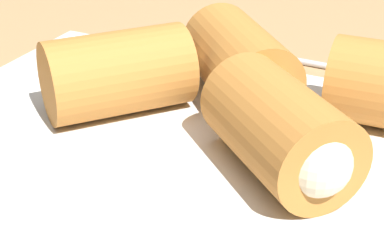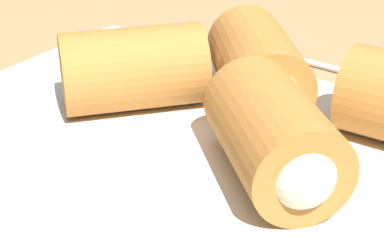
# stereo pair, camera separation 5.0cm
# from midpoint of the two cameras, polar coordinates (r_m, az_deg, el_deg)

# --- Properties ---
(table_surface) EXTENTS (1.80, 1.40, 0.02)m
(table_surface) POSITION_cam_midpoint_polar(r_m,az_deg,el_deg) (0.40, 2.01, -3.23)
(table_surface) COLOR #A87F54
(table_surface) RESTS_ON ground
(serving_plate) EXTENTS (0.35, 0.26, 0.01)m
(serving_plate) POSITION_cam_midpoint_polar(r_m,az_deg,el_deg) (0.36, 4.02, -4.08)
(serving_plate) COLOR silver
(serving_plate) RESTS_ON table_surface
(roll_front_left) EXTENTS (0.10, 0.09, 0.05)m
(roll_front_left) POSITION_cam_midpoint_polar(r_m,az_deg,el_deg) (0.32, 12.06, -1.95)
(roll_front_left) COLOR #B77533
(roll_front_left) RESTS_ON serving_plate
(roll_front_right) EXTENTS (0.09, 0.10, 0.05)m
(roll_front_right) POSITION_cam_midpoint_polar(r_m,az_deg,el_deg) (0.39, -1.36, 4.29)
(roll_front_right) COLOR #B77533
(roll_front_right) RESTS_ON serving_plate
(roll_back_left) EXTENTS (0.10, 0.10, 0.05)m
(roll_back_left) POSITION_cam_midpoint_polar(r_m,az_deg,el_deg) (0.40, 9.64, 4.37)
(roll_back_left) COLOR #B77533
(roll_back_left) RESTS_ON serving_plate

